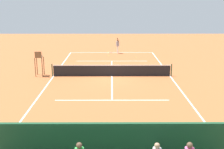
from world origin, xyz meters
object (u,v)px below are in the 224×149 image
object	(u,v)px
umpire_chair	(39,61)
tennis_player	(118,45)
tennis_net	(112,70)
tennis_ball_near	(109,56)
tennis_racket	(109,53)
courtside_bench	(177,148)
tennis_ball_far	(136,57)

from	to	relation	value
umpire_chair	tennis_player	distance (m)	12.52
umpire_chair	tennis_net	bearing A→B (deg)	178.86
umpire_chair	tennis_ball_near	xyz separation A→B (m)	(-5.85, -8.79, -1.28)
umpire_chair	tennis_ball_near	world-z (taller)	umpire_chair
umpire_chair	tennis_player	xyz separation A→B (m)	(-6.94, -10.42, -0.30)
tennis_racket	courtside_bench	bearing A→B (deg)	97.03
courtside_bench	tennis_racket	size ratio (longest dim) A/B	3.16
tennis_racket	tennis_ball_far	size ratio (longest dim) A/B	8.64
tennis_ball_near	tennis_ball_far	distance (m)	3.28
tennis_ball_near	umpire_chair	bearing A→B (deg)	56.37
courtside_bench	umpire_chair	bearing A→B (deg)	-56.65
tennis_player	tennis_racket	size ratio (longest dim) A/B	3.38
tennis_racket	tennis_player	bearing A→B (deg)	166.81
tennis_ball_near	tennis_ball_far	size ratio (longest dim) A/B	1.00
umpire_chair	courtside_bench	bearing A→B (deg)	123.35
courtside_bench	tennis_player	bearing A→B (deg)	-85.50
tennis_net	tennis_player	bearing A→B (deg)	-94.01
tennis_ball_near	tennis_ball_far	bearing A→B (deg)	160.76
tennis_ball_near	tennis_net	bearing A→B (deg)	92.26
courtside_bench	tennis_ball_near	size ratio (longest dim) A/B	27.27
umpire_chair	courtside_bench	size ratio (longest dim) A/B	1.19
umpire_chair	courtside_bench	xyz separation A→B (m)	(-8.81, 13.40, -0.76)
courtside_bench	tennis_ball_near	distance (m)	22.39
tennis_net	tennis_ball_far	xyz separation A→B (m)	(-2.75, -7.83, -0.47)
courtside_bench	tennis_ball_far	world-z (taller)	courtside_bench
tennis_racket	tennis_ball_far	world-z (taller)	tennis_ball_far
umpire_chair	tennis_ball_far	world-z (taller)	umpire_chair
tennis_player	tennis_ball_near	world-z (taller)	tennis_player
tennis_net	tennis_ball_far	bearing A→B (deg)	-109.34
tennis_net	tennis_player	xyz separation A→B (m)	(-0.74, -10.55, 0.51)
tennis_net	courtside_bench	world-z (taller)	tennis_net
courtside_bench	tennis_player	distance (m)	23.90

